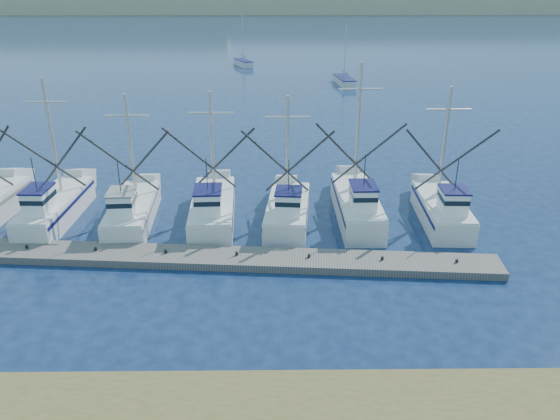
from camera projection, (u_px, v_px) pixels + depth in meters
name	position (u px, v px, depth m)	size (l,w,h in m)	color
ground	(349.00, 325.00, 25.01)	(500.00, 500.00, 0.00)	#0D1D3A
floating_dock	(201.00, 257.00, 30.43)	(32.92, 2.19, 0.44)	#67635C
trawler_fleet	(202.00, 209.00, 34.70)	(32.50, 8.30, 9.83)	silver
sailboat_near	(344.00, 81.00, 76.73)	(2.69, 6.23, 8.10)	silver
sailboat_far	(243.00, 63.00, 91.09)	(3.50, 5.16, 8.10)	silver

